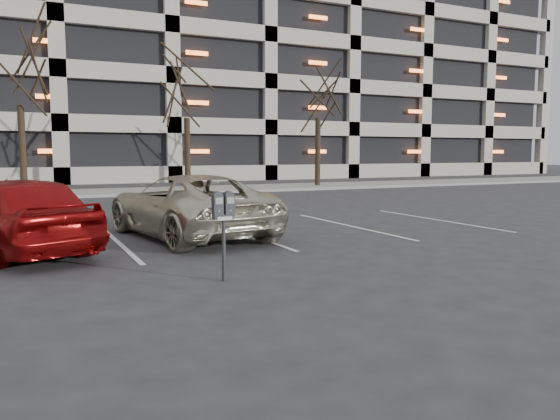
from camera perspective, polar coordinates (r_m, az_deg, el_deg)
The scene contains 10 objects.
ground at distance 9.76m, azimuth -6.36°, elevation -4.72°, with size 140.00×140.00×0.00m, color #28282B.
sidewalk at distance 25.33m, azimuth -18.32°, elevation 1.74°, with size 80.00×4.00×0.12m, color gray.
stall_lines at distance 11.64m, azimuth -16.65°, elevation -3.17°, with size 16.90×5.20×0.00m.
parking_garage at distance 46.11m, azimuth -6.18°, elevation 15.27°, with size 52.00×20.00×19.00m.
tree_b at distance 25.43m, azimuth -25.73°, elevation 14.97°, with size 3.67×3.67×8.34m.
tree_c at distance 26.32m, azimuth -9.79°, elevation 13.97°, with size 3.35×3.35×7.61m.
tree_d at distance 29.05m, azimuth 4.02°, elevation 13.87°, with size 3.53×3.53×8.02m.
parking_meter at distance 7.67m, azimuth -5.94°, elevation -0.41°, with size 0.33×0.14×1.25m.
suv_silver at distance 11.94m, azimuth -9.57°, elevation 0.46°, with size 2.96×5.14×1.35m.
car_red at distance 10.82m, azimuth -26.15°, elevation -0.38°, with size 1.71×4.25×1.45m, color maroon.
Camera 1 is at (-3.13, -9.07, 1.81)m, focal length 35.00 mm.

